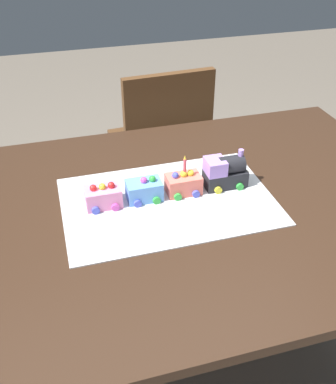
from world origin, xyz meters
TOP-DOWN VIEW (x-y plane):
  - ground_plane at (0.00, 0.00)m, footprint 8.00×8.00m
  - dining_table at (0.00, 0.00)m, footprint 1.40×1.00m
  - chair at (-0.12, -0.83)m, footprint 0.43×0.43m
  - cake_board at (0.08, -0.03)m, footprint 0.60×0.40m
  - cake_locomotive at (-0.11, -0.06)m, footprint 0.14×0.08m
  - cake_car_tanker_coral at (0.02, -0.06)m, footprint 0.10×0.08m
  - cake_car_gondola_sky_blue at (0.14, -0.06)m, footprint 0.10×0.08m
  - cake_car_hopper_bubblegum at (0.26, -0.06)m, footprint 0.10×0.08m
  - birthday_candle at (0.02, -0.06)m, footprint 0.01×0.01m

SIDE VIEW (x-z plane):
  - ground_plane at x=0.00m, z-range 0.00..0.00m
  - chair at x=-0.12m, z-range 0.04..0.90m
  - dining_table at x=0.00m, z-range 0.26..1.00m
  - cake_board at x=0.08m, z-range 0.74..0.74m
  - cake_car_gondola_sky_blue at x=0.14m, z-range 0.74..0.81m
  - cake_car_tanker_coral at x=0.02m, z-range 0.74..0.81m
  - cake_car_hopper_bubblegum at x=0.26m, z-range 0.74..0.81m
  - cake_locomotive at x=-0.11m, z-range 0.73..0.85m
  - birthday_candle at x=0.02m, z-range 0.81..0.87m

